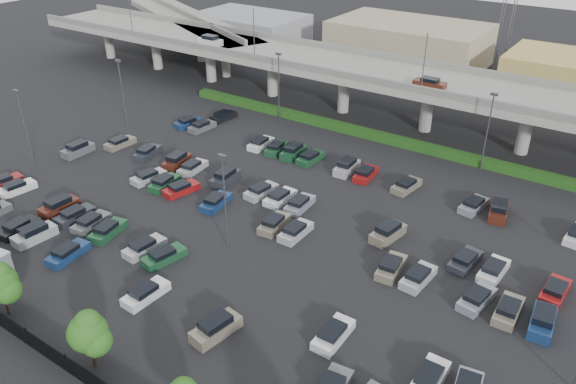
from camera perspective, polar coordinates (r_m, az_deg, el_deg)
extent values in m
plane|color=black|center=(63.51, -1.54, -2.05)|extent=(280.00, 280.00, 0.00)
cube|color=gray|center=(86.27, 11.12, 11.32)|extent=(150.00, 13.00, 1.10)
cube|color=#60605B|center=(80.50, 9.32, 10.99)|extent=(150.00, 0.50, 1.00)
cube|color=#60605B|center=(91.53, 12.84, 12.86)|extent=(150.00, 0.50, 1.00)
cylinder|color=gray|center=(126.65, -17.74, 14.34)|extent=(1.80, 1.80, 6.70)
cube|color=#60605B|center=(125.95, -17.97, 15.72)|extent=(2.60, 9.75, 0.50)
cylinder|color=gray|center=(116.28, -13.22, 13.70)|extent=(1.80, 1.80, 6.70)
cube|color=#60605B|center=(115.52, -13.40, 15.20)|extent=(2.60, 9.75, 0.50)
cylinder|color=gray|center=(106.74, -7.87, 12.82)|extent=(1.80, 1.80, 6.70)
cube|color=#60605B|center=(105.91, -7.99, 14.46)|extent=(2.60, 9.75, 0.50)
cylinder|color=gray|center=(98.27, -1.60, 11.65)|extent=(1.80, 1.80, 6.70)
cube|color=#60605B|center=(97.37, -1.63, 13.42)|extent=(2.60, 9.75, 0.50)
cylinder|color=gray|center=(91.18, 5.68, 10.11)|extent=(1.80, 1.80, 6.70)
cube|color=#60605B|center=(90.21, 5.77, 12.00)|extent=(2.60, 9.75, 0.50)
cylinder|color=gray|center=(85.80, 13.93, 8.15)|extent=(1.80, 1.80, 6.70)
cube|color=#60605B|center=(84.77, 14.18, 10.13)|extent=(2.60, 9.75, 0.50)
cylinder|color=gray|center=(82.48, 22.96, 5.79)|extent=(1.80, 1.80, 6.70)
cube|color=#60605B|center=(81.40, 23.39, 7.82)|extent=(2.60, 9.75, 0.50)
cube|color=white|center=(101.35, -7.90, 14.86)|extent=(4.40, 1.82, 1.05)
cube|color=black|center=(101.16, -7.94, 15.31)|extent=(2.60, 1.60, 0.65)
cube|color=#481D13|center=(81.24, 14.20, 10.59)|extent=(4.40, 1.82, 0.82)
cube|color=black|center=(81.05, 14.25, 11.01)|extent=(2.30, 1.60, 0.50)
cylinder|color=#45454A|center=(109.72, -15.73, 17.05)|extent=(0.14, 0.14, 8.00)
cylinder|color=#45454A|center=(90.73, -3.48, 15.66)|extent=(0.14, 0.14, 8.00)
cylinder|color=#45454A|center=(77.41, 13.65, 12.54)|extent=(0.14, 0.14, 8.00)
cube|color=gray|center=(123.55, -9.96, 16.77)|extent=(50.93, 30.13, 1.10)
cube|color=#60605B|center=(123.33, -10.00, 17.24)|extent=(47.34, 22.43, 1.00)
cylinder|color=gray|center=(141.87, -12.81, 16.46)|extent=(1.60, 1.60, 6.70)
cylinder|color=gray|center=(130.80, -11.00, 15.60)|extent=(1.60, 1.60, 6.70)
cylinder|color=gray|center=(119.90, -8.88, 14.56)|extent=(1.60, 1.60, 6.70)
cylinder|color=gray|center=(109.23, -6.36, 13.29)|extent=(1.60, 1.60, 6.70)
cube|color=#173E12|center=(82.57, 8.66, 5.75)|extent=(66.00, 1.60, 1.10)
cube|color=black|center=(47.96, -22.21, -15.44)|extent=(70.00, 0.06, 1.80)
cylinder|color=black|center=(50.65, -24.93, -13.22)|extent=(0.10, 0.10, 2.00)
cylinder|color=black|center=(47.23, -21.51, -15.92)|extent=(0.10, 0.10, 2.00)
cylinder|color=#332316|center=(54.73, -26.66, -10.20)|extent=(0.26, 0.26, 1.96)
sphere|color=#1B4B14|center=(53.38, -27.22, -8.19)|extent=(3.04, 3.04, 3.04)
sphere|color=#1B4B14|center=(53.17, -26.61, -8.91)|extent=(2.39, 2.39, 2.39)
cylinder|color=#332316|center=(47.17, -19.16, -15.48)|extent=(0.26, 0.26, 1.97)
sphere|color=#1B4B14|center=(45.57, -19.65, -13.30)|extent=(3.07, 3.07, 3.07)
sphere|color=#1B4B14|center=(45.50, -18.87, -14.14)|extent=(2.41, 2.41, 2.41)
sphere|color=#1B4B14|center=(46.15, -20.14, -13.33)|extent=(2.41, 2.41, 2.41)
sphere|color=#1B4B14|center=(45.03, -19.69, -12.42)|extent=(2.08, 2.08, 2.08)
cube|color=black|center=(66.36, -25.63, -3.35)|extent=(2.16, 4.53, 0.82)
cube|color=black|center=(65.98, -25.89, -2.96)|extent=(1.78, 2.42, 0.50)
cube|color=#A4A4A8|center=(64.17, -24.34, -4.05)|extent=(2.16, 4.53, 1.05)
cube|color=black|center=(63.76, -24.49, -3.43)|extent=(1.80, 2.72, 0.65)
cube|color=navy|center=(60.12, -21.42, -5.86)|extent=(2.32, 4.58, 0.82)
cube|color=black|center=(59.69, -21.68, -5.45)|extent=(1.86, 2.47, 0.50)
cube|color=white|center=(52.66, -14.23, -10.02)|extent=(2.01, 4.48, 0.82)
cube|color=black|center=(52.17, -14.48, -9.59)|extent=(1.70, 2.37, 0.50)
cube|color=#716959|center=(47.89, -7.32, -13.68)|extent=(2.51, 4.64, 1.05)
cube|color=black|center=(47.34, -7.39, -12.95)|extent=(2.00, 2.82, 0.65)
cube|color=maroon|center=(77.12, -26.93, 0.86)|extent=(2.37, 4.60, 0.82)
cube|color=black|center=(76.78, -27.16, 1.21)|extent=(1.88, 2.49, 0.50)
cube|color=white|center=(74.89, -25.85, 0.31)|extent=(2.35, 4.59, 0.82)
cube|color=black|center=(74.54, -26.08, 0.67)|extent=(1.87, 2.48, 0.50)
cube|color=#481D13|center=(68.38, -22.21, -1.48)|extent=(1.96, 4.45, 1.05)
cube|color=black|center=(67.99, -22.34, -0.88)|extent=(1.68, 2.65, 0.65)
cube|color=#262932|center=(66.36, -20.82, -2.26)|extent=(2.00, 4.47, 0.82)
cube|color=black|center=(65.97, -21.05, -1.87)|extent=(1.69, 2.36, 0.50)
cube|color=#4F5257|center=(64.35, -19.35, -3.01)|extent=(2.29, 4.57, 0.82)
cube|color=black|center=(63.94, -19.58, -2.60)|extent=(1.84, 2.46, 0.50)
cube|color=#194628|center=(62.39, -17.79, -3.79)|extent=(2.62, 4.67, 0.82)
cube|color=black|center=(61.97, -18.01, -3.38)|extent=(2.01, 2.56, 0.50)
cube|color=#A4A4A8|center=(58.67, -14.35, -5.52)|extent=(2.20, 4.54, 0.82)
cube|color=black|center=(58.22, -14.57, -5.09)|extent=(1.80, 2.43, 0.50)
cube|color=#194628|center=(56.91, -12.46, -6.45)|extent=(2.69, 4.68, 0.82)
cube|color=black|center=(56.45, -12.67, -6.02)|extent=(2.04, 2.58, 0.50)
cube|color=white|center=(47.37, 4.63, -14.27)|extent=(1.86, 4.42, 0.82)
cube|color=black|center=(46.81, 4.53, -13.85)|extent=(1.62, 2.32, 0.50)
cube|color=white|center=(45.21, 14.16, -17.96)|extent=(1.86, 4.42, 0.82)
cube|color=black|center=(44.62, 14.16, -17.57)|extent=(1.62, 2.31, 0.50)
cube|color=#4F5257|center=(82.03, -20.55, 3.97)|extent=(1.86, 4.42, 1.05)
cube|color=black|center=(81.71, -20.65, 4.49)|extent=(1.62, 2.61, 0.65)
cube|color=#A4A4A8|center=(72.07, -13.95, 1.44)|extent=(2.49, 4.63, 0.82)
cube|color=black|center=(71.67, -14.12, 1.82)|extent=(1.94, 2.52, 0.50)
cube|color=#194628|center=(70.22, -12.42, 0.86)|extent=(2.32, 4.58, 0.82)
cube|color=black|center=(69.81, -12.59, 1.25)|extent=(1.86, 2.47, 0.50)
cube|color=maroon|center=(68.43, -10.80, 0.25)|extent=(2.71, 4.69, 0.82)
cube|color=black|center=(68.01, -10.96, 0.65)|extent=(2.05, 2.59, 0.50)
cube|color=navy|center=(65.05, -7.31, -1.07)|extent=(2.42, 4.61, 0.82)
cube|color=black|center=(64.61, -7.46, -0.66)|extent=(1.91, 2.50, 0.50)
cube|color=#716959|center=(60.57, -1.39, -3.29)|extent=(2.22, 4.55, 0.82)
cube|color=black|center=(60.10, -1.50, -2.86)|extent=(1.81, 2.44, 0.50)
cube|color=#A4A4A8|center=(59.26, 0.78, -4.09)|extent=(1.83, 4.41, 0.82)
cube|color=black|center=(58.77, 0.68, -3.67)|extent=(1.61, 2.30, 0.50)
cube|color=#716959|center=(55.08, 10.45, -7.56)|extent=(2.20, 4.54, 0.82)
cube|color=black|center=(54.56, 10.41, -7.14)|extent=(1.80, 2.43, 0.50)
cube|color=#A4A4A8|center=(54.33, 13.09, -8.47)|extent=(2.17, 4.53, 0.82)
cube|color=black|center=(53.80, 13.08, -8.05)|extent=(1.78, 2.42, 0.50)
cube|color=gray|center=(53.23, 18.61, -10.29)|extent=(2.49, 4.63, 0.82)
cube|color=black|center=(52.69, 18.65, -9.88)|extent=(1.94, 2.52, 0.50)
cube|color=#716959|center=(52.89, 21.47, -11.19)|extent=(1.91, 4.44, 0.82)
cube|color=black|center=(52.35, 21.54, -10.79)|extent=(1.65, 2.33, 0.50)
cube|color=navy|center=(52.62, 24.40, -11.98)|extent=(2.19, 4.54, 1.05)
cube|color=black|center=(52.11, 24.58, -11.29)|extent=(1.82, 2.73, 0.65)
cube|color=#716959|center=(82.69, -16.67, 4.75)|extent=(2.01, 4.47, 0.82)
cube|color=black|center=(82.33, -16.84, 5.09)|extent=(1.70, 2.37, 0.50)
cube|color=#262932|center=(78.77, -14.06, 3.88)|extent=(2.72, 4.69, 0.82)
cube|color=black|center=(78.40, -14.22, 4.25)|extent=(2.06, 2.59, 0.50)
cube|color=#481D13|center=(75.00, -11.20, 3.00)|extent=(2.51, 4.64, 1.05)
cube|color=black|center=(74.65, -11.26, 3.56)|extent=(2.00, 2.83, 0.65)
cube|color=#A4A4A8|center=(73.28, -9.66, 2.40)|extent=(2.21, 4.55, 0.82)
cube|color=black|center=(72.88, -9.80, 2.78)|extent=(1.80, 2.44, 0.50)
cube|color=#262932|center=(69.87, -6.36, 1.36)|extent=(2.25, 4.56, 1.05)
cube|color=black|center=(69.49, -6.40, 1.96)|extent=(1.85, 2.75, 0.65)
cube|color=#A4A4A8|center=(66.84, -2.74, 0.04)|extent=(2.27, 4.57, 0.82)
cube|color=black|center=(66.40, -2.85, 0.45)|extent=(1.83, 2.46, 0.50)
cube|color=white|center=(65.42, -0.81, -0.62)|extent=(1.98, 4.46, 0.82)
cube|color=black|center=(64.97, -0.91, -0.21)|extent=(1.69, 2.36, 0.50)
cube|color=gray|center=(64.09, 1.21, -1.31)|extent=(2.07, 4.50, 0.82)
cube|color=black|center=(63.63, 1.12, -0.89)|extent=(1.73, 2.39, 0.50)
cube|color=#716959|center=(59.68, 10.10, -4.21)|extent=(2.54, 4.65, 1.05)
cube|color=black|center=(59.24, 10.17, -3.54)|extent=(2.02, 2.83, 0.65)
cube|color=#262932|center=(57.65, 17.54, -6.72)|extent=(2.32, 4.58, 0.82)
cube|color=black|center=(57.14, 17.57, -6.30)|extent=(1.86, 2.47, 0.50)
cube|color=white|center=(57.21, 20.14, -7.53)|extent=(2.08, 4.50, 0.82)
cube|color=black|center=(56.69, 20.20, -7.12)|extent=(1.74, 2.39, 0.50)
cube|color=maroon|center=(56.70, 25.47, -9.14)|extent=(2.10, 4.51, 0.82)
cube|color=black|center=(56.18, 25.57, -8.74)|extent=(1.75, 2.40, 0.50)
cube|color=navy|center=(87.49, -10.06, 6.90)|extent=(2.59, 4.66, 0.82)
cube|color=black|center=(87.13, -10.19, 7.24)|extent=(1.99, 2.55, 0.50)
cube|color=#4F5257|center=(85.71, -8.72, 6.54)|extent=(2.17, 4.53, 0.82)
cube|color=black|center=(85.34, -8.84, 6.89)|extent=(1.78, 2.42, 0.50)
cube|color=white|center=(79.14, -2.77, 4.89)|extent=(2.04, 4.49, 0.82)
cube|color=black|center=(78.74, -2.87, 5.26)|extent=(1.72, 2.38, 0.50)
cube|color=#194628|center=(77.66, -1.14, 4.42)|extent=(2.51, 4.64, 0.82)
cube|color=black|center=(77.25, -1.23, 4.80)|extent=(1.96, 2.53, 0.50)
cube|color=#194628|center=(76.19, 0.55, 4.01)|extent=(2.05, 4.49, 1.05)
cube|color=black|center=(75.85, 0.55, 4.57)|extent=(1.73, 2.68, 0.65)
cube|color=#194628|center=(74.90, 2.30, 3.43)|extent=(2.15, 4.53, 0.82)
cube|color=black|center=(74.47, 2.23, 3.81)|extent=(1.77, 2.42, 0.50)
cube|color=#A4A4A8|center=(72.40, 5.99, 2.43)|extent=(2.01, 4.47, 1.05)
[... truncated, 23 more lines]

